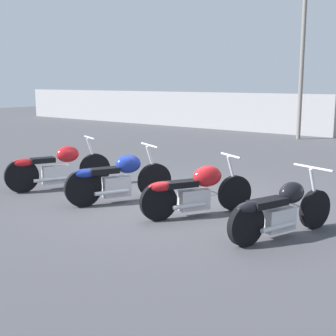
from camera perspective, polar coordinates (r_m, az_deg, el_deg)
The scene contains 6 objects.
ground_plane at distance 8.58m, azimuth 0.20°, elevation -4.22°, with size 60.00×60.00×0.00m, color #424247.
light_pole_left at distance 18.65m, azimuth 16.22°, elevation 16.33°, with size 0.70×0.35×7.07m.
motorcycle_slot_0 at distance 9.86m, azimuth -13.30°, elevation 0.08°, with size 1.01×2.07×1.04m.
motorcycle_slot_1 at distance 8.54m, azimuth -6.06°, elevation -1.24°, with size 1.05×1.91×1.03m.
motorcycle_slot_2 at distance 7.67m, azimuth 3.50°, elevation -2.70°, with size 1.06×1.85×0.98m.
motorcycle_slot_3 at distance 6.79m, azimuth 13.54°, elevation -4.97°, with size 0.89×1.92×0.96m.
Camera 1 is at (5.10, -6.55, 2.18)m, focal length 50.00 mm.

